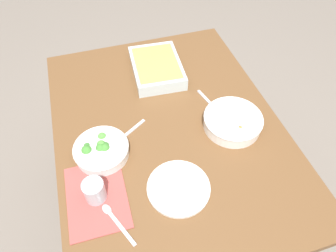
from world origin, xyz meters
TOP-DOWN VIEW (x-y plane):
  - ground_plane at (0.00, 0.00)m, footprint 6.00×6.00m
  - dining_table at (0.00, 0.00)m, footprint 1.20×0.90m
  - placemat at (0.23, -0.32)m, footprint 0.28×0.20m
  - stew_bowl at (0.08, 0.25)m, footprint 0.24×0.24m
  - broccoli_bowl at (0.06, -0.28)m, footprint 0.20×0.20m
  - baking_dish at (-0.33, 0.05)m, footprint 0.31×0.24m
  - drink_cup at (0.23, -0.32)m, footprint 0.07×0.07m
  - side_plate at (0.28, -0.05)m, footprint 0.22×0.22m
  - spoon_by_stew at (-0.05, 0.22)m, footprint 0.17×0.06m
  - spoon_by_broccoli at (0.00, -0.18)m, footprint 0.11×0.16m
  - spoon_spare at (0.33, -0.28)m, footprint 0.17×0.09m

SIDE VIEW (x-z plane):
  - ground_plane at x=0.00m, z-range 0.00..0.00m
  - dining_table at x=0.00m, z-range 0.28..1.02m
  - placemat at x=0.23m, z-range 0.74..0.74m
  - spoon_by_stew at x=-0.05m, z-range 0.74..0.75m
  - spoon_by_broccoli at x=0.00m, z-range 0.74..0.75m
  - spoon_spare at x=0.33m, z-range 0.74..0.75m
  - side_plate at x=0.28m, z-range 0.74..0.75m
  - broccoli_bowl at x=0.06m, z-range 0.74..0.80m
  - stew_bowl at x=0.08m, z-range 0.74..0.80m
  - baking_dish at x=-0.33m, z-range 0.74..0.80m
  - drink_cup at x=0.23m, z-range 0.74..0.82m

